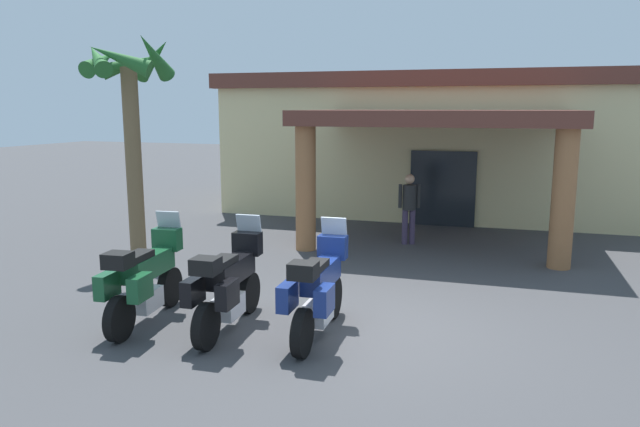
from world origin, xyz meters
TOP-DOWN VIEW (x-y plane):
  - ground_plane at (0.00, 0.00)m, footprint 80.00×80.00m
  - motel_building at (-0.14, 11.39)m, footprint 14.42×11.15m
  - motorcycle_green at (-3.18, -0.86)m, footprint 0.78×2.21m
  - motorcycle_black at (-1.84, -0.70)m, footprint 0.73×2.21m
  - motorcycle_blue at (-0.50, -0.48)m, footprint 0.72×2.21m
  - pedestrian at (-0.43, 5.82)m, footprint 0.50×0.32m
  - palm_tree_roadside at (-5.79, 2.44)m, footprint 1.88×2.02m

SIDE VIEW (x-z plane):
  - ground_plane at x=0.00m, z-range 0.00..0.00m
  - motorcycle_green at x=-3.18m, z-range -0.11..1.50m
  - motorcycle_black at x=-1.84m, z-range -0.11..1.50m
  - motorcycle_blue at x=-0.50m, z-range -0.11..1.50m
  - pedestrian at x=-0.43m, z-range 0.14..1.85m
  - motel_building at x=-0.14m, z-range 0.04..4.33m
  - palm_tree_roadside at x=-5.79m, z-range 1.11..5.94m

